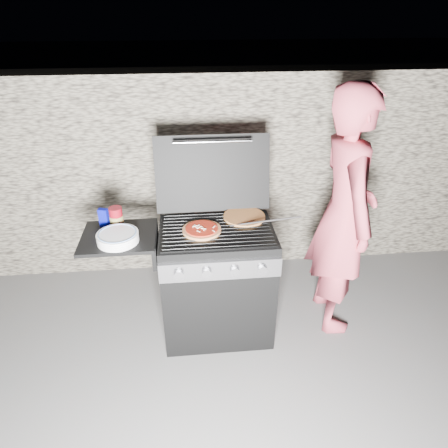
{
  "coord_description": "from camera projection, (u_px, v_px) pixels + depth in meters",
  "views": [
    {
      "loc": [
        -0.18,
        -2.37,
        2.31
      ],
      "look_at": [
        0.05,
        0.0,
        0.95
      ],
      "focal_mm": 32.0,
      "sensor_mm": 36.0,
      "label": 1
    }
  ],
  "objects": [
    {
      "name": "ground",
      "position": [
        218.0,
        327.0,
        3.21
      ],
      "size": [
        50.0,
        50.0,
        0.0
      ],
      "primitive_type": "plane",
      "color": "#55524F"
    },
    {
      "name": "stone_wall",
      "position": [
        207.0,
        173.0,
        3.67
      ],
      "size": [
        8.0,
        0.35,
        1.8
      ],
      "primitive_type": "cube",
      "color": "gray",
      "rests_on": "ground"
    },
    {
      "name": "gas_grill",
      "position": [
        184.0,
        284.0,
        2.96
      ],
      "size": [
        1.34,
        0.79,
        0.91
      ],
      "primitive_type": null,
      "color": "black",
      "rests_on": "ground"
    },
    {
      "name": "pizza_topped",
      "position": [
        202.0,
        229.0,
        2.73
      ],
      "size": [
        0.27,
        0.27,
        0.03
      ],
      "primitive_type": null,
      "rotation": [
        0.0,
        0.0,
        0.0
      ],
      "color": "#B47834",
      "rests_on": "gas_grill"
    },
    {
      "name": "pizza_plain",
      "position": [
        244.0,
        217.0,
        2.9
      ],
      "size": [
        0.4,
        0.4,
        0.02
      ],
      "primitive_type": "cylinder",
      "rotation": [
        0.0,
        0.0,
        0.42
      ],
      "color": "#DE8F50",
      "rests_on": "gas_grill"
    },
    {
      "name": "sauce_jar",
      "position": [
        116.0,
        217.0,
        2.79
      ],
      "size": [
        0.09,
        0.09,
        0.14
      ],
      "primitive_type": "cylinder",
      "rotation": [
        0.0,
        0.0,
        -0.0
      ],
      "color": "maroon",
      "rests_on": "gas_grill"
    },
    {
      "name": "blue_carton",
      "position": [
        104.0,
        218.0,
        2.78
      ],
      "size": [
        0.07,
        0.05,
        0.13
      ],
      "primitive_type": "cube",
      "rotation": [
        0.0,
        0.0,
        -0.25
      ],
      "color": "#050A89",
      "rests_on": "gas_grill"
    },
    {
      "name": "plate_stack",
      "position": [
        118.0,
        237.0,
        2.62
      ],
      "size": [
        0.33,
        0.33,
        0.06
      ],
      "primitive_type": "cylinder",
      "rotation": [
        0.0,
        0.0,
        0.26
      ],
      "color": "white",
      "rests_on": "gas_grill"
    },
    {
      "name": "person",
      "position": [
        344.0,
        215.0,
        2.89
      ],
      "size": [
        0.47,
        0.69,
        1.87
      ],
      "primitive_type": "imported",
      "rotation": [
        0.0,
        0.0,
        1.54
      ],
      "color": "#B6404F",
      "rests_on": "ground"
    },
    {
      "name": "tongs",
      "position": [
        265.0,
        221.0,
        2.76
      ],
      "size": [
        0.49,
        0.09,
        0.1
      ],
      "primitive_type": "cylinder",
      "rotation": [
        0.0,
        1.4,
        -0.15
      ],
      "color": "black",
      "rests_on": "gas_grill"
    }
  ]
}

